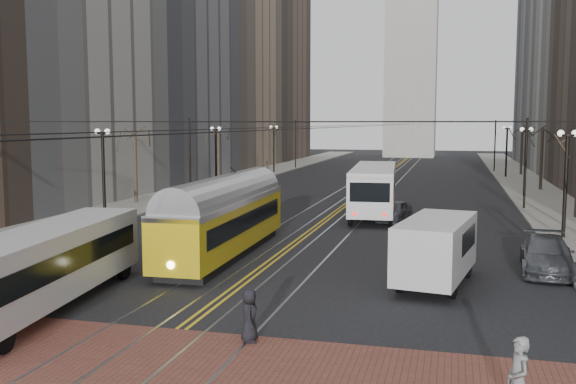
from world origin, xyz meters
The scene contains 19 objects.
ground centered at (0.00, 0.00, 0.00)m, with size 260.00×260.00×0.00m, color black.
sidewalk_left centered at (-15.00, 45.00, 0.07)m, with size 5.00×140.00×0.15m, color gray.
sidewalk_right centered at (15.00, 45.00, 0.07)m, with size 5.00×140.00×0.15m, color gray.
crosswalk_band centered at (0.00, -4.00, 0.01)m, with size 25.00×6.00×0.01m, color brown.
streetcar_rails centered at (0.00, 45.00, 0.00)m, with size 4.80×130.00×0.02m, color gray.
centre_lines centered at (0.00, 45.00, 0.01)m, with size 0.42×130.00×0.01m, color gold.
building_left_mid centered at (-25.50, 46.00, 17.00)m, with size 16.00×20.00×34.00m, color slate.
building_left_far centered at (-25.50, 86.00, 20.00)m, with size 16.00×20.00×40.00m, color brown.
lamp_posts centered at (0.00, 28.75, 2.80)m, with size 27.60×57.20×5.60m.
street_trees centered at (0.00, 35.25, 2.80)m, with size 31.68×53.28×5.60m.
trolley_wires centered at (0.00, 34.83, 3.77)m, with size 25.96×120.00×6.60m.
transit_bus centered at (-5.32, 0.00, 1.36)m, with size 2.26×10.85×2.71m, color silver.
streetcar centered at (-2.50, 9.71, 1.48)m, with size 2.33×12.53×2.95m, color gold.
rear_bus centered at (2.69, 25.13, 1.64)m, with size 2.73×12.58×3.28m, color silver.
cargo_van centered at (7.33, 6.54, 1.28)m, with size 2.23×5.81×2.57m, color silver.
sedan_grey centered at (4.35, 22.00, 0.69)m, with size 1.63×4.05×1.38m, color #3F4147.
sedan_parked centered at (11.80, 9.88, 0.74)m, with size 2.07×5.09×1.48m, color #474A4F.
pedestrian_a centered at (2.36, -1.50, 0.78)m, with size 0.75×0.49×1.53m, color black.
pedestrian_b centered at (9.31, -4.98, 0.95)m, with size 0.69×0.45×1.88m, color gray.
Camera 1 is at (7.89, -18.50, 6.27)m, focal length 40.00 mm.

